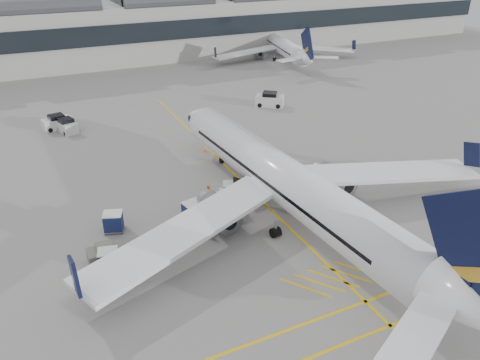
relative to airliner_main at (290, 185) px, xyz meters
name	(u,v)px	position (x,y,z in m)	size (l,w,h in m)	color
ground	(181,259)	(-10.77, -1.76, -3.35)	(220.00, 220.00, 0.00)	gray
terminal	(60,31)	(-10.77, 70.16, 2.79)	(200.00, 20.45, 12.40)	#9E9E99
apron_markings	(242,181)	(-0.77, 8.24, -3.34)	(0.25, 60.00, 0.01)	gold
airliner_main	(290,185)	(0.00, 0.00, 0.00)	(39.16, 42.90, 11.40)	white
airliner_far	(282,46)	(30.60, 54.60, -0.76)	(29.72, 32.77, 8.80)	white
belt_loader	(240,193)	(-2.48, 4.99, -2.73)	(5.30, 3.34, 2.11)	beige
baggage_cart_a	(225,201)	(-4.66, 3.66, -2.43)	(1.73, 1.46, 1.72)	gray
baggage_cart_b	(113,221)	(-14.64, 4.55, -2.41)	(2.02, 1.84, 1.76)	gray
baggage_cart_c	(193,211)	(-7.91, 3.18, -2.36)	(2.03, 1.79, 1.85)	gray
baggage_cart_d	(109,259)	(-16.05, -0.49, -2.47)	(1.83, 1.63, 1.64)	gray
ramp_agent_a	(209,194)	(-5.44, 5.65, -2.45)	(0.66, 0.43, 1.81)	#E0560B
ramp_agent_b	(198,222)	(-8.11, 1.49, -2.48)	(0.84, 0.66, 1.73)	#DB460B
pushback_tug	(105,254)	(-16.12, 0.58, -2.69)	(2.66, 1.67, 1.48)	#5B5E4F
safety_cone_nose	(205,150)	(-1.44, 16.77, -3.11)	(0.35, 0.35, 0.48)	#F24C0A
safety_cone_engine	(275,192)	(0.94, 4.19, -3.08)	(0.39, 0.39, 0.54)	#F24C0A
service_van_left	(57,122)	(-16.26, 32.21, -2.51)	(3.97, 2.55, 1.89)	silver
service_van_mid	(67,126)	(-15.28, 30.49, -2.54)	(2.64, 3.85, 1.80)	silver
service_van_right	(270,100)	(13.52, 28.49, -2.41)	(4.52, 4.05, 2.11)	silver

